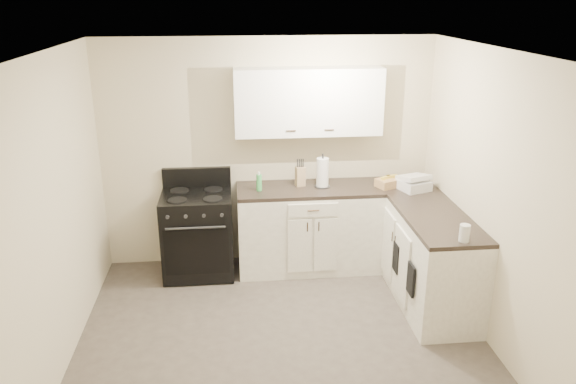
{
  "coord_description": "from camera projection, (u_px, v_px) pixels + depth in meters",
  "views": [
    {
      "loc": [
        -0.39,
        -4.14,
        2.91
      ],
      "look_at": [
        0.13,
        0.85,
        1.13
      ],
      "focal_mm": 35.0,
      "sensor_mm": 36.0,
      "label": 1
    }
  ],
  "objects": [
    {
      "name": "upper_cabinets",
      "position": [
        308.0,
        102.0,
        5.86
      ],
      "size": [
        1.55,
        0.3,
        0.7
      ],
      "primitive_type": "cube",
      "color": "white",
      "rests_on": "wall_back"
    },
    {
      "name": "countertop_grill",
      "position": [
        414.0,
        185.0,
        5.94
      ],
      "size": [
        0.36,
        0.35,
        0.11
      ],
      "primitive_type": "cube",
      "rotation": [
        0.0,
        0.0,
        0.34
      ],
      "color": "silver",
      "rests_on": "countertop_right"
    },
    {
      "name": "wall_right",
      "position": [
        499.0,
        206.0,
        4.65
      ],
      "size": [
        0.0,
        3.6,
        3.6
      ],
      "primitive_type": "plane",
      "rotation": [
        1.57,
        0.0,
        -1.57
      ],
      "color": "beige",
      "rests_on": "ground"
    },
    {
      "name": "stove",
      "position": [
        198.0,
        234.0,
        6.04
      ],
      "size": [
        0.74,
        0.63,
        0.9
      ],
      "primitive_type": "cube",
      "color": "black",
      "rests_on": "floor"
    },
    {
      "name": "wall_back",
      "position": [
        268.0,
        153.0,
        6.16
      ],
      "size": [
        3.6,
        0.0,
        3.6
      ],
      "primitive_type": "plane",
      "rotation": [
        1.57,
        0.0,
        0.0
      ],
      "color": "beige",
      "rests_on": "ground"
    },
    {
      "name": "base_cabinets_right",
      "position": [
        422.0,
        250.0,
        5.68
      ],
      "size": [
        0.6,
        1.9,
        0.9
      ],
      "primitive_type": "cube",
      "color": "white",
      "rests_on": "floor"
    },
    {
      "name": "glass_jar",
      "position": [
        465.0,
        233.0,
        4.7
      ],
      "size": [
        0.11,
        0.11,
        0.15
      ],
      "primitive_type": "cylinder",
      "rotation": [
        0.0,
        0.0,
        0.22
      ],
      "color": "silver",
      "rests_on": "countertop_right"
    },
    {
      "name": "floor",
      "position": [
        283.0,
        347.0,
        4.89
      ],
      "size": [
        3.6,
        3.6,
        0.0
      ],
      "primitive_type": "plane",
      "color": "#473F38",
      "rests_on": "ground"
    },
    {
      "name": "wall_front",
      "position": [
        317.0,
        348.0,
        2.79
      ],
      "size": [
        3.6,
        0.0,
        3.6
      ],
      "primitive_type": "plane",
      "rotation": [
        -1.57,
        0.0,
        0.0
      ],
      "color": "beige",
      "rests_on": "ground"
    },
    {
      "name": "wicker_basket",
      "position": [
        389.0,
        183.0,
        6.04
      ],
      "size": [
        0.32,
        0.27,
        0.09
      ],
      "primitive_type": "cube",
      "rotation": [
        0.0,
        0.0,
        0.4
      ],
      "color": "tan",
      "rests_on": "countertop_right"
    },
    {
      "name": "oven_mitt_far",
      "position": [
        396.0,
        258.0,
        5.49
      ],
      "size": [
        0.02,
        0.17,
        0.29
      ],
      "primitive_type": "cube",
      "color": "black",
      "rests_on": "base_cabinets_right"
    },
    {
      "name": "ceiling",
      "position": [
        282.0,
        53.0,
        4.05
      ],
      "size": [
        3.6,
        3.6,
        0.0
      ],
      "primitive_type": "plane",
      "color": "white",
      "rests_on": "wall_back"
    },
    {
      "name": "knife_block",
      "position": [
        300.0,
        176.0,
        6.05
      ],
      "size": [
        0.11,
        0.1,
        0.21
      ],
      "primitive_type": "cube",
      "rotation": [
        0.0,
        0.0,
        0.22
      ],
      "color": "tan",
      "rests_on": "countertop_back"
    },
    {
      "name": "oven_mitt_near",
      "position": [
        411.0,
        279.0,
        5.05
      ],
      "size": [
        0.02,
        0.17,
        0.29
      ],
      "primitive_type": "cube",
      "color": "black",
      "rests_on": "base_cabinets_right"
    },
    {
      "name": "countertop_back",
      "position": [
        309.0,
        189.0,
        6.03
      ],
      "size": [
        1.55,
        0.6,
        0.04
      ],
      "primitive_type": "cube",
      "color": "black",
      "rests_on": "base_cabinets_back"
    },
    {
      "name": "soap_bottle",
      "position": [
        259.0,
        183.0,
        5.9
      ],
      "size": [
        0.08,
        0.08,
        0.18
      ],
      "primitive_type": "cylinder",
      "rotation": [
        0.0,
        0.0,
        -0.4
      ],
      "color": "#45B557",
      "rests_on": "countertop_back"
    },
    {
      "name": "base_cabinets_back",
      "position": [
        309.0,
        229.0,
        6.19
      ],
      "size": [
        1.55,
        0.6,
        0.9
      ],
      "primitive_type": "cube",
      "color": "white",
      "rests_on": "floor"
    },
    {
      "name": "paper_towel",
      "position": [
        322.0,
        173.0,
        6.0
      ],
      "size": [
        0.17,
        0.17,
        0.32
      ],
      "primitive_type": "cylinder",
      "rotation": [
        0.0,
        0.0,
        0.39
      ],
      "color": "white",
      "rests_on": "countertop_back"
    },
    {
      "name": "wall_left",
      "position": [
        49.0,
        223.0,
        4.3
      ],
      "size": [
        0.0,
        3.6,
        3.6
      ],
      "primitive_type": "plane",
      "rotation": [
        1.57,
        0.0,
        1.57
      ],
      "color": "beige",
      "rests_on": "ground"
    },
    {
      "name": "countertop_right",
      "position": [
        426.0,
        207.0,
        5.52
      ],
      "size": [
        0.6,
        1.9,
        0.04
      ],
      "primitive_type": "cube",
      "color": "black",
      "rests_on": "base_cabinets_right"
    }
  ]
}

